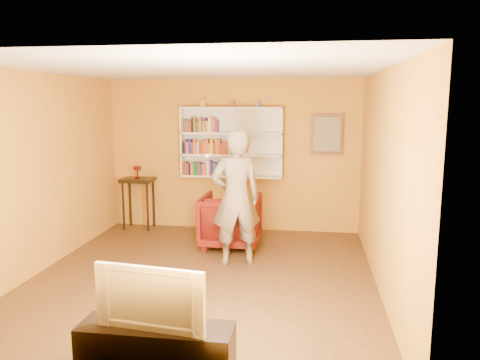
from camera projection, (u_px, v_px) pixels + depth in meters
The scene contains 16 objects.
room_shell at pixel (201, 203), 6.01m from camera, with size 5.30×5.80×2.88m.
bookshelf at pixel (232, 142), 8.27m from camera, with size 1.80×0.29×1.23m.
books_row_lower at pixel (209, 169), 8.30m from camera, with size 0.91×0.19×0.27m.
books_row_middle at pixel (209, 147), 8.23m from camera, with size 0.92×0.19×0.27m.
books_row_upper at pixel (201, 126), 8.19m from camera, with size 0.63×0.19×0.27m.
ornament_left at pixel (203, 103), 8.17m from camera, with size 0.09×0.09×0.12m, color #B58533.
ornament_centre at pixel (233, 104), 8.10m from camera, with size 0.07×0.07×0.10m, color brown.
ornament_right at pixel (258, 104), 8.03m from camera, with size 0.07×0.07×0.10m, color #495A79.
framed_painting at pixel (327, 134), 8.05m from camera, with size 0.55×0.05×0.70m.
console_table at pixel (138, 187), 8.50m from camera, with size 0.57×0.44×0.93m.
ruby_lustre at pixel (137, 169), 8.45m from camera, with size 0.14×0.14×0.23m.
armchair at pixel (231, 221), 7.48m from camera, with size 0.91×0.93×0.85m, color #4E0705.
person at pixel (236, 198), 6.58m from camera, with size 0.71×0.46×1.93m, color #766757.
game_remote at pixel (208, 155), 6.25m from camera, with size 0.04×0.15×0.04m, color white.
tv_cabinet at pixel (156, 351), 3.93m from camera, with size 1.30×0.39×0.47m, color black.
television at pixel (155, 295), 3.85m from camera, with size 0.95×0.12×0.55m, color black.
Camera 1 is at (1.37, -5.74, 2.31)m, focal length 35.00 mm.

